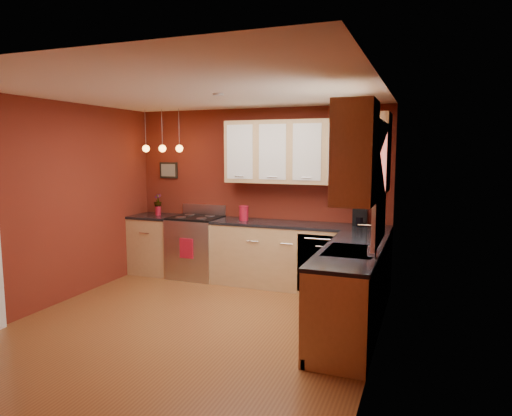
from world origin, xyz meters
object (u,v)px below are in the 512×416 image
at_px(sink, 350,253).
at_px(soap_pump, 372,249).
at_px(red_canister, 244,213).
at_px(gas_range, 196,247).
at_px(coffee_maker, 360,217).

height_order(sink, soap_pump, sink).
relative_size(red_canister, soap_pump, 1.26).
distance_m(gas_range, soap_pump, 3.41).
height_order(sink, red_canister, sink).
bearing_deg(soap_pump, coffee_maker, 101.50).
relative_size(gas_range, sink, 1.59).
relative_size(red_canister, coffee_maker, 0.78).
distance_m(sink, red_canister, 2.34).
bearing_deg(soap_pump, red_canister, 139.79).
height_order(gas_range, red_canister, red_canister).
bearing_deg(red_canister, soap_pump, -40.21).
bearing_deg(sink, red_canister, 140.58).
bearing_deg(sink, soap_pump, -45.44).
bearing_deg(red_canister, sink, -39.42).
bearing_deg(soap_pump, sink, 134.56).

